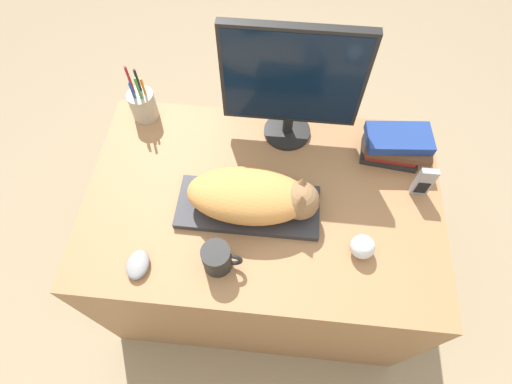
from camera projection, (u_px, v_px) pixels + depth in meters
name	position (u px, v px, depth m)	size (l,w,h in m)	color
ground_plane	(253.00, 352.00, 1.73)	(12.00, 12.00, 0.00)	#998466
desk	(262.00, 240.00, 1.62)	(1.17, 0.75, 0.71)	#9E7047
keyboard	(248.00, 207.00, 1.28)	(0.45, 0.19, 0.02)	#2D2D33
cat	(257.00, 196.00, 1.21)	(0.41, 0.19, 0.14)	#D18C47
monitor	(292.00, 82.00, 1.23)	(0.45, 0.17, 0.45)	black
computer_mouse	(138.00, 265.00, 1.18)	(0.07, 0.09, 0.03)	gray
coffee_mug	(218.00, 258.00, 1.15)	(0.12, 0.09, 0.10)	black
pen_cup	(143.00, 105.00, 1.44)	(0.09, 0.09, 0.23)	#B2A893
baseball	(362.00, 247.00, 1.18)	(0.07, 0.07, 0.07)	silver
phone	(424.00, 182.00, 1.27)	(0.05, 0.02, 0.13)	#99999E
book_stack	(395.00, 145.00, 1.35)	(0.23, 0.15, 0.11)	black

